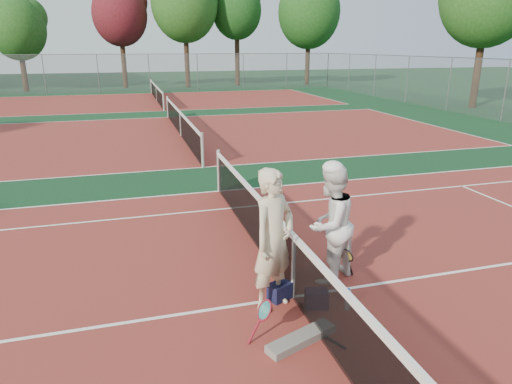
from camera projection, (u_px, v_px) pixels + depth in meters
ground at (293, 297)px, 6.87m from camera, size 130.00×130.00×0.00m
court_main at (293, 297)px, 6.86m from camera, size 23.77×10.97×0.01m
court_far_a at (181, 136)px, 19.22m from camera, size 23.77×10.97×0.01m
court_far_b at (157, 101)px, 31.58m from camera, size 23.77×10.97×0.01m
net_main at (293, 267)px, 6.71m from camera, size 0.10×10.98×1.02m
net_far_a at (181, 124)px, 19.07m from camera, size 0.10×10.98×1.02m
net_far_b at (156, 93)px, 31.43m from camera, size 0.10×10.98×1.02m
fence_back at (149, 73)px, 37.53m from camera, size 32.00×0.06×3.00m
player_a at (274, 240)px, 6.36m from camera, size 0.90×0.82×2.06m
player_b at (330, 224)px, 7.12m from camera, size 1.17×1.10×1.91m
racket_red at (264, 320)px, 5.82m from camera, size 0.39×0.35×0.53m
racket_black_held at (346, 264)px, 7.32m from camera, size 0.39×0.38×0.55m
racket_spare at (318, 332)px, 6.01m from camera, size 0.50×0.66×0.03m
sports_bag_navy at (280, 291)px, 6.78m from camera, size 0.40×0.34×0.26m
sports_bag_purple at (316, 299)px, 6.58m from camera, size 0.37×0.30×0.26m
net_cover_canvas at (301, 339)px, 5.81m from camera, size 1.03×0.58×0.11m
water_bottle at (348, 300)px, 6.51m from camera, size 0.09×0.09×0.30m
tree_back_1 at (17, 28)px, 36.64m from camera, size 4.43×4.43×7.54m
tree_back_maroon at (120, 15)px, 39.65m from camera, size 4.71×4.71×8.96m
tree_back_3 at (184, 3)px, 39.87m from camera, size 5.83×5.83×10.55m
tree_back_4 at (237, 11)px, 41.98m from camera, size 4.55×4.55×9.37m
tree_back_5 at (309, 12)px, 42.86m from camera, size 5.83×5.83×10.01m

